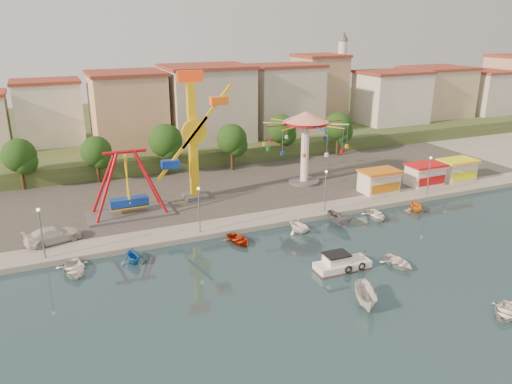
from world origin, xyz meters
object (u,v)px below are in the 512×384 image
cabin_motorboat (341,265)px  van (53,235)px  skiff (366,297)px  pirate_ship_ride (128,185)px  kamikaze_tower (196,140)px  wave_swinger (306,131)px  rowboat_a (398,262)px

cabin_motorboat → van: 30.13m
cabin_motorboat → skiff: bearing=-103.5°
skiff → cabin_motorboat: bearing=100.0°
pirate_ship_ride → kamikaze_tower: 10.52m
kamikaze_tower → cabin_motorboat: kamikaze_tower is taller
cabin_motorboat → skiff: size_ratio=1.29×
skiff → van: bearing=160.4°
wave_swinger → cabin_motorboat: 26.62m
kamikaze_tower → wave_swinger: size_ratio=1.42×
skiff → van: (-23.58, 22.81, 0.61)m
wave_swinger → kamikaze_tower: bearing=-179.9°
kamikaze_tower → rowboat_a: bearing=-63.7°
wave_swinger → cabin_motorboat: (-8.98, -23.85, -7.68)m
pirate_ship_ride → wave_swinger: size_ratio=0.86×
cabin_motorboat → skiff: (-1.64, -6.34, 0.31)m
pirate_ship_ride → van: (-8.87, -4.90, -2.96)m
wave_swinger → rowboat_a: (-3.40, -25.43, -7.82)m
rowboat_a → skiff: skiff is taller
kamikaze_tower → skiff: kamikaze_tower is taller
kamikaze_tower → skiff: bearing=-80.0°
wave_swinger → rowboat_a: 26.82m
pirate_ship_ride → van: pirate_ship_ride is taller
pirate_ship_ride → wave_swinger: bearing=5.6°
wave_swinger → rowboat_a: wave_swinger is taller
kamikaze_tower → skiff: size_ratio=3.87×
kamikaze_tower → van: (-18.24, -7.37, -7.04)m
rowboat_a → van: size_ratio=0.62×
cabin_motorboat → skiff: cabin_motorboat is taller
wave_swinger → rowboat_a: size_ratio=3.22×
pirate_ship_ride → rowboat_a: pirate_ship_ride is taller
cabin_motorboat → skiff: 6.56m
kamikaze_tower → van: kamikaze_tower is taller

